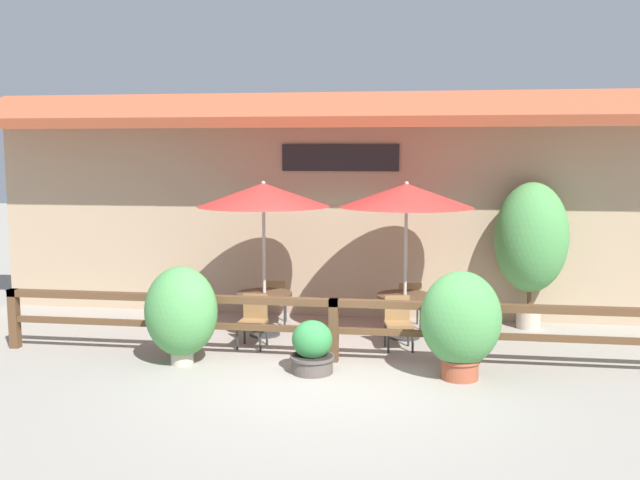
{
  "coord_description": "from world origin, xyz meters",
  "views": [
    {
      "loc": [
        1.3,
        -9.21,
        3.13
      ],
      "look_at": [
        -0.27,
        1.5,
        1.77
      ],
      "focal_mm": 40.0,
      "sensor_mm": 36.0,
      "label": 1
    }
  ],
  "objects_px": {
    "dining_table_middle": "(405,303)",
    "potted_plant_tall_tropical": "(312,348)",
    "chair_middle_streetside": "(398,320)",
    "potted_plant_small_flowering": "(531,240)",
    "chair_near_wallside": "(274,300)",
    "potted_plant_corner_fern": "(461,322)",
    "chair_middle_wallside": "(409,302)",
    "patio_umbrella_near": "(263,195)",
    "potted_plant_broad_leaf": "(181,312)",
    "dining_table_near": "(264,301)",
    "chair_near_streetside": "(253,318)",
    "patio_umbrella_middle": "(406,196)"
  },
  "relations": [
    {
      "from": "dining_table_near",
      "to": "chair_middle_wallside",
      "type": "height_order",
      "value": "chair_middle_wallside"
    },
    {
      "from": "patio_umbrella_near",
      "to": "potted_plant_small_flowering",
      "type": "height_order",
      "value": "patio_umbrella_near"
    },
    {
      "from": "chair_middle_streetside",
      "to": "dining_table_near",
      "type": "bearing_deg",
      "value": 156.45
    },
    {
      "from": "chair_near_wallside",
      "to": "potted_plant_tall_tropical",
      "type": "xyz_separation_m",
      "value": [
        1.11,
        -2.63,
        -0.11
      ]
    },
    {
      "from": "chair_near_streetside",
      "to": "potted_plant_corner_fern",
      "type": "distance_m",
      "value": 3.43
    },
    {
      "from": "dining_table_near",
      "to": "potted_plant_small_flowering",
      "type": "height_order",
      "value": "potted_plant_small_flowering"
    },
    {
      "from": "patio_umbrella_near",
      "to": "chair_near_wallside",
      "type": "height_order",
      "value": "patio_umbrella_near"
    },
    {
      "from": "dining_table_near",
      "to": "potted_plant_corner_fern",
      "type": "relative_size",
      "value": 0.63
    },
    {
      "from": "chair_middle_wallside",
      "to": "potted_plant_tall_tropical",
      "type": "xyz_separation_m",
      "value": [
        -1.3,
        -2.78,
        -0.11
      ]
    },
    {
      "from": "potted_plant_broad_leaf",
      "to": "patio_umbrella_near",
      "type": "bearing_deg",
      "value": 64.91
    },
    {
      "from": "chair_near_wallside",
      "to": "chair_middle_streetside",
      "type": "relative_size",
      "value": 1.0
    },
    {
      "from": "chair_middle_wallside",
      "to": "potted_plant_small_flowering",
      "type": "height_order",
      "value": "potted_plant_small_flowering"
    },
    {
      "from": "chair_near_wallside",
      "to": "chair_middle_streetside",
      "type": "xyz_separation_m",
      "value": [
        2.26,
        -1.21,
        0.0
      ]
    },
    {
      "from": "dining_table_near",
      "to": "chair_near_streetside",
      "type": "xyz_separation_m",
      "value": [
        -0.02,
        -0.71,
        -0.13
      ]
    },
    {
      "from": "patio_umbrella_middle",
      "to": "chair_middle_wallside",
      "type": "bearing_deg",
      "value": 85.23
    },
    {
      "from": "dining_table_middle",
      "to": "potted_plant_tall_tropical",
      "type": "height_order",
      "value": "potted_plant_tall_tropical"
    },
    {
      "from": "chair_middle_wallside",
      "to": "dining_table_near",
      "type": "bearing_deg",
      "value": 10.86
    },
    {
      "from": "dining_table_middle",
      "to": "potted_plant_tall_tropical",
      "type": "bearing_deg",
      "value": -120.6
    },
    {
      "from": "chair_near_streetside",
      "to": "chair_middle_wallside",
      "type": "xyz_separation_m",
      "value": [
        2.45,
        1.58,
        0.0
      ]
    },
    {
      "from": "potted_plant_small_flowering",
      "to": "chair_middle_wallside",
      "type": "bearing_deg",
      "value": -172.03
    },
    {
      "from": "patio_umbrella_near",
      "to": "potted_plant_tall_tropical",
      "type": "bearing_deg",
      "value": -59.64
    },
    {
      "from": "chair_near_streetside",
      "to": "potted_plant_small_flowering",
      "type": "distance_m",
      "value": 5.04
    },
    {
      "from": "dining_table_middle",
      "to": "potted_plant_corner_fern",
      "type": "relative_size",
      "value": 0.63
    },
    {
      "from": "chair_near_streetside",
      "to": "dining_table_middle",
      "type": "relative_size",
      "value": 0.88
    },
    {
      "from": "dining_table_near",
      "to": "patio_umbrella_near",
      "type": "bearing_deg",
      "value": 0.0
    },
    {
      "from": "chair_middle_streetside",
      "to": "potted_plant_small_flowering",
      "type": "relative_size",
      "value": 0.32
    },
    {
      "from": "potted_plant_corner_fern",
      "to": "potted_plant_broad_leaf",
      "type": "height_order",
      "value": "potted_plant_corner_fern"
    },
    {
      "from": "chair_near_wallside",
      "to": "potted_plant_corner_fern",
      "type": "xyz_separation_m",
      "value": [
        3.16,
        -2.6,
        0.34
      ]
    },
    {
      "from": "chair_middle_streetside",
      "to": "chair_middle_wallside",
      "type": "relative_size",
      "value": 1.0
    },
    {
      "from": "patio_umbrella_near",
      "to": "dining_table_middle",
      "type": "distance_m",
      "value": 2.98
    },
    {
      "from": "patio_umbrella_middle",
      "to": "chair_middle_streetside",
      "type": "height_order",
      "value": "patio_umbrella_middle"
    },
    {
      "from": "dining_table_near",
      "to": "potted_plant_tall_tropical",
      "type": "height_order",
      "value": "potted_plant_tall_tropical"
    },
    {
      "from": "dining_table_middle",
      "to": "potted_plant_small_flowering",
      "type": "distance_m",
      "value": 2.57
    },
    {
      "from": "chair_middle_streetside",
      "to": "potted_plant_tall_tropical",
      "type": "xyz_separation_m",
      "value": [
        -1.16,
        -1.42,
        -0.11
      ]
    },
    {
      "from": "potted_plant_broad_leaf",
      "to": "chair_near_streetside",
      "type": "bearing_deg",
      "value": 52.95
    },
    {
      "from": "potted_plant_broad_leaf",
      "to": "potted_plant_corner_fern",
      "type": "bearing_deg",
      "value": -1.3
    },
    {
      "from": "dining_table_middle",
      "to": "potted_plant_broad_leaf",
      "type": "xyz_separation_m",
      "value": [
        -3.21,
        -1.98,
        0.19
      ]
    },
    {
      "from": "dining_table_middle",
      "to": "chair_middle_wallside",
      "type": "bearing_deg",
      "value": 85.23
    },
    {
      "from": "potted_plant_corner_fern",
      "to": "potted_plant_tall_tropical",
      "type": "height_order",
      "value": "potted_plant_corner_fern"
    },
    {
      "from": "patio_umbrella_near",
      "to": "chair_middle_streetside",
      "type": "distance_m",
      "value": 3.03
    },
    {
      "from": "dining_table_near",
      "to": "patio_umbrella_middle",
      "type": "xyz_separation_m",
      "value": [
        2.37,
        0.18,
        1.81
      ]
    },
    {
      "from": "chair_near_streetside",
      "to": "dining_table_middle",
      "type": "xyz_separation_m",
      "value": [
        2.39,
        0.89,
        0.13
      ]
    },
    {
      "from": "chair_middle_streetside",
      "to": "potted_plant_corner_fern",
      "type": "bearing_deg",
      "value": -68.16
    },
    {
      "from": "chair_middle_wallside",
      "to": "potted_plant_corner_fern",
      "type": "height_order",
      "value": "potted_plant_corner_fern"
    },
    {
      "from": "dining_table_near",
      "to": "chair_middle_streetside",
      "type": "xyz_separation_m",
      "value": [
        2.28,
        -0.5,
        -0.13
      ]
    },
    {
      "from": "dining_table_middle",
      "to": "potted_plant_corner_fern",
      "type": "height_order",
      "value": "potted_plant_corner_fern"
    },
    {
      "from": "dining_table_near",
      "to": "potted_plant_small_flowering",
      "type": "relative_size",
      "value": 0.36
    },
    {
      "from": "patio_umbrella_near",
      "to": "potted_plant_tall_tropical",
      "type": "distance_m",
      "value": 3.02
    },
    {
      "from": "potted_plant_small_flowering",
      "to": "chair_near_streetside",
      "type": "bearing_deg",
      "value": -157.63
    },
    {
      "from": "patio_umbrella_near",
      "to": "chair_middle_wallside",
      "type": "relative_size",
      "value": 3.16
    }
  ]
}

